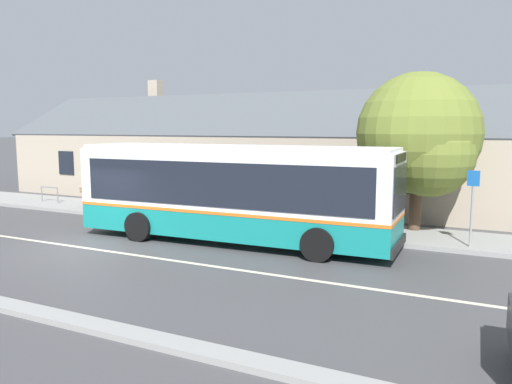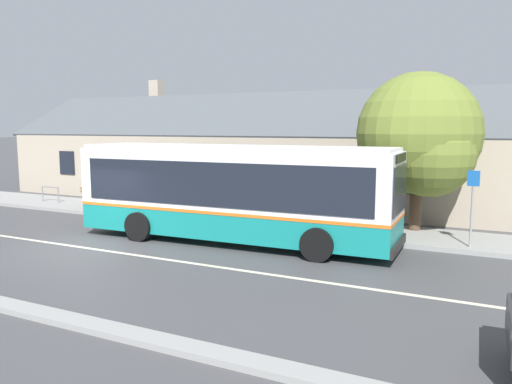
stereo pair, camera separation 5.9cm
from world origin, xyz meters
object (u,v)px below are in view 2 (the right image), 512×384
object	(u,v)px
transit_bus	(233,191)
bench_by_building	(97,199)
street_tree_primary	(421,139)
bus_stop_sign	(472,200)
bike_rack	(50,191)
bench_down_street	(171,205)

from	to	relation	value
transit_bus	bench_by_building	bearing A→B (deg)	163.40
bench_by_building	street_tree_primary	distance (m)	14.38
bench_by_building	bus_stop_sign	size ratio (longest dim) A/B	0.64
transit_bus	bus_stop_sign	bearing A→B (deg)	16.07
street_tree_primary	bike_rack	xyz separation A→B (m)	(-17.42, -0.99, -2.77)
street_tree_primary	bench_down_street	bearing A→B (deg)	-173.38
street_tree_primary	bus_stop_sign	bearing A→B (deg)	-44.48
transit_bus	bike_rack	distance (m)	12.40
bench_by_building	transit_bus	bearing A→B (deg)	-16.60
bus_stop_sign	street_tree_primary	bearing A→B (deg)	135.52
transit_bus	bus_stop_sign	world-z (taller)	transit_bus
transit_bus	street_tree_primary	distance (m)	6.89
bench_by_building	bike_rack	xyz separation A→B (m)	(-3.40, 0.35, 0.12)
bench_by_building	bus_stop_sign	distance (m)	15.92
bike_rack	bench_by_building	bearing A→B (deg)	-5.83
transit_bus	bench_down_street	bearing A→B (deg)	149.16
bench_by_building	bus_stop_sign	world-z (taller)	bus_stop_sign
bus_stop_sign	bench_down_street	bearing A→B (deg)	176.84
bench_down_street	street_tree_primary	xyz separation A→B (m)	(10.01, 1.16, 2.90)
bench_down_street	bus_stop_sign	distance (m)	11.92
bench_by_building	bench_down_street	world-z (taller)	same
transit_bus	bike_rack	size ratio (longest dim) A/B	9.48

